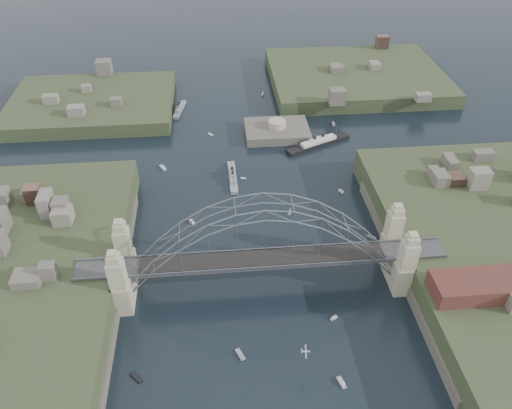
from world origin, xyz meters
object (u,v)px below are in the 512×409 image
object	(u,v)px
naval_cruiser_near	(233,177)
ocean_liner	(318,143)
wharf_shed	(480,286)
fort_island	(277,135)
naval_cruiser_far	(180,109)
bridge	(263,246)

from	to	relation	value
naval_cruiser_near	ocean_liner	xyz separation A→B (m)	(29.76, 17.00, 0.15)
wharf_shed	ocean_liner	world-z (taller)	wharf_shed
ocean_liner	wharf_shed	bearing A→B (deg)	-75.83
fort_island	naval_cruiser_far	xyz separation A→B (m)	(-34.36, 21.04, 1.08)
fort_island	naval_cruiser_far	distance (m)	40.30
wharf_shed	bridge	bearing A→B (deg)	162.35
wharf_shed	ocean_liner	size ratio (longest dim) A/B	0.86
wharf_shed	naval_cruiser_far	distance (m)	124.59
bridge	ocean_liner	distance (m)	67.18
bridge	naval_cruiser_near	world-z (taller)	bridge
fort_island	naval_cruiser_far	size ratio (longest dim) A/B	1.55
bridge	fort_island	bearing A→B (deg)	80.27
fort_island	ocean_liner	bearing A→B (deg)	-33.81
bridge	ocean_liner	size ratio (longest dim) A/B	3.62
bridge	naval_cruiser_near	size ratio (longest dim) A/B	5.07
naval_cruiser_near	naval_cruiser_far	size ratio (longest dim) A/B	1.17
naval_cruiser_near	wharf_shed	bearing A→B (deg)	-50.08
bridge	naval_cruiser_far	size ratio (longest dim) A/B	5.92
fort_island	ocean_liner	size ratio (longest dim) A/B	0.95
fort_island	wharf_shed	distance (m)	90.48
bridge	wharf_shed	distance (m)	46.23
wharf_shed	naval_cruiser_near	distance (m)	76.58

